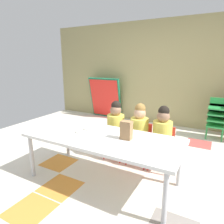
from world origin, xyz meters
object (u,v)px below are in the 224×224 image
(donut_powdered_loose, at_px, (88,129))
(seated_child_near_camera, at_px, (116,124))
(seated_child_far_right, at_px, (162,132))
(donut_powdered_on_plate, at_px, (80,131))
(paper_bag_brown, at_px, (126,130))
(craft_table, at_px, (102,140))
(folded_activity_table, at_px, (105,98))
(paper_plate_near_edge, at_px, (80,133))
(seated_child_middle_seat, at_px, (139,128))
(kid_chair_green_stack, at_px, (216,116))

(donut_powdered_loose, bearing_deg, seated_child_near_camera, 74.46)
(seated_child_far_right, distance_m, donut_powdered_on_plate, 1.12)
(paper_bag_brown, relative_size, donut_powdered_loose, 1.87)
(paper_bag_brown, xyz_separation_m, donut_powdered_on_plate, (-0.61, -0.10, -0.09))
(craft_table, xyz_separation_m, seated_child_far_right, (0.57, 0.64, -0.01))
(craft_table, height_order, paper_bag_brown, paper_bag_brown)
(folded_activity_table, relative_size, paper_plate_near_edge, 6.04)
(paper_bag_brown, height_order, donut_powdered_loose, paper_bag_brown)
(seated_child_middle_seat, distance_m, donut_powdered_on_plate, 0.88)
(kid_chair_green_stack, xyz_separation_m, paper_bag_brown, (-0.90, -2.31, 0.26))
(seated_child_far_right, relative_size, folded_activity_table, 0.84)
(seated_child_far_right, bearing_deg, donut_powdered_loose, -148.41)
(donut_powdered_on_plate, height_order, donut_powdered_loose, same)
(craft_table, bearing_deg, paper_plate_near_edge, -173.00)
(craft_table, xyz_separation_m, seated_child_middle_seat, (0.24, 0.64, -0.01))
(seated_child_middle_seat, bearing_deg, paper_bag_brown, -84.47)
(paper_bag_brown, distance_m, donut_powdered_on_plate, 0.62)
(seated_child_middle_seat, distance_m, seated_child_far_right, 0.33)
(kid_chair_green_stack, bearing_deg, craft_table, -116.87)
(seated_child_far_right, relative_size, kid_chair_green_stack, 1.15)
(seated_child_near_camera, bearing_deg, craft_table, -77.37)
(seated_child_near_camera, distance_m, seated_child_far_right, 0.72)
(seated_child_near_camera, relative_size, paper_bag_brown, 4.17)
(paper_plate_near_edge, distance_m, donut_powdered_loose, 0.15)
(paper_bag_brown, bearing_deg, seated_child_far_right, 64.52)
(paper_plate_near_edge, bearing_deg, seated_child_near_camera, 75.81)
(paper_bag_brown, bearing_deg, folded_activity_table, 125.05)
(paper_bag_brown, bearing_deg, seated_child_middle_seat, 95.53)
(seated_child_middle_seat, bearing_deg, donut_powdered_on_plate, -129.22)
(craft_table, relative_size, paper_plate_near_edge, 10.63)
(donut_powdered_loose, bearing_deg, paper_bag_brown, -5.05)
(craft_table, bearing_deg, donut_powdered_loose, 159.59)
(kid_chair_green_stack, distance_m, donut_powdered_loose, 2.71)
(folded_activity_table, height_order, paper_bag_brown, folded_activity_table)
(seated_child_far_right, bearing_deg, seated_child_near_camera, 180.00)
(donut_powdered_on_plate, bearing_deg, folded_activity_table, 114.07)
(seated_child_middle_seat, distance_m, paper_bag_brown, 0.61)
(seated_child_near_camera, xyz_separation_m, donut_powdered_loose, (-0.15, -0.53, 0.07))
(craft_table, relative_size, kid_chair_green_stack, 2.39)
(kid_chair_green_stack, xyz_separation_m, donut_powdered_on_plate, (-1.51, -2.41, 0.17))
(paper_plate_near_edge, bearing_deg, seated_child_middle_seat, 50.78)
(paper_bag_brown, bearing_deg, craft_table, -169.16)
(seated_child_near_camera, bearing_deg, seated_child_middle_seat, 0.00)
(donut_powdered_loose, bearing_deg, seated_child_middle_seat, 45.08)
(folded_activity_table, xyz_separation_m, donut_powdered_loose, (1.21, -2.51, 0.09))
(seated_child_far_right, relative_size, donut_powdered_loose, 7.81)
(donut_powdered_loose, bearing_deg, donut_powdered_on_plate, -99.18)
(kid_chair_green_stack, height_order, donut_powdered_loose, kid_chair_green_stack)
(seated_child_middle_seat, distance_m, paper_plate_near_edge, 0.88)
(seated_child_middle_seat, relative_size, donut_powdered_loose, 7.81)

